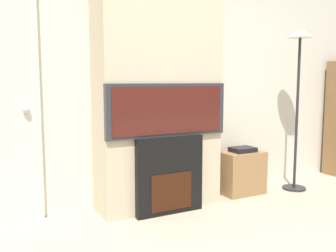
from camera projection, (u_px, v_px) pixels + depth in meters
The scene contains 6 objects.
wall_back at pixel (147, 69), 3.76m from camera, with size 6.00×0.06×2.70m.
chimney_breast at pixel (158, 68), 3.55m from camera, with size 1.19×0.42×2.70m.
fireplace at pixel (168, 175), 3.48m from camera, with size 0.67×0.15×0.72m.
television at pixel (168, 110), 3.41m from camera, with size 1.20×0.07×0.49m.
floor_lamp at pixel (299, 68), 4.12m from camera, with size 0.28×0.28×1.80m.
media_stand at pixel (240, 171), 4.12m from camera, with size 0.47×0.35×0.52m.
Camera 1 is at (-1.59, -1.43, 1.23)m, focal length 40.00 mm.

